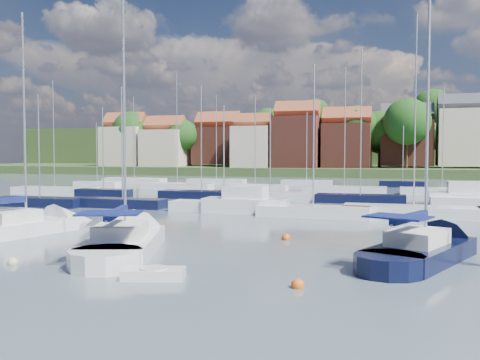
% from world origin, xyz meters
% --- Properties ---
extents(ground, '(260.00, 260.00, 0.00)m').
position_xyz_m(ground, '(0.00, 40.00, 0.00)').
color(ground, '#404B57').
rests_on(ground, ground).
extents(sailboat_left, '(5.48, 11.22, 14.78)m').
position_xyz_m(sailboat_left, '(-15.02, 5.52, 0.36)').
color(sailboat_left, silver).
rests_on(sailboat_left, ground).
extents(sailboat_centre, '(6.73, 12.67, 16.63)m').
position_xyz_m(sailboat_centre, '(-6.87, 2.46, 0.35)').
color(sailboat_centre, silver).
rests_on(sailboat_centre, ground).
extents(sailboat_navy, '(7.10, 11.40, 15.46)m').
position_xyz_m(sailboat_navy, '(8.51, 3.95, 0.36)').
color(sailboat_navy, black).
rests_on(sailboat_navy, ground).
extents(tender, '(2.69, 1.75, 0.53)m').
position_xyz_m(tender, '(-2.46, -3.81, 0.21)').
color(tender, silver).
rests_on(tender, ground).
extents(buoy_b, '(0.45, 0.45, 0.45)m').
position_xyz_m(buoy_b, '(-9.76, -3.12, 0.00)').
color(buoy_b, beige).
rests_on(buoy_b, ground).
extents(buoy_c, '(0.46, 0.46, 0.46)m').
position_xyz_m(buoy_c, '(-6.41, -0.90, 0.00)').
color(buoy_c, '#D85914').
rests_on(buoy_c, ground).
extents(buoy_d, '(0.51, 0.51, 0.51)m').
position_xyz_m(buoy_d, '(3.33, -3.61, 0.00)').
color(buoy_d, '#D85914').
rests_on(buoy_d, ground).
extents(buoy_e, '(0.51, 0.51, 0.51)m').
position_xyz_m(buoy_e, '(0.74, 7.15, 0.00)').
color(buoy_e, '#D85914').
rests_on(buoy_e, ground).
extents(marina_field, '(79.62, 41.41, 15.93)m').
position_xyz_m(marina_field, '(1.91, 35.15, 0.43)').
color(marina_field, silver).
rests_on(marina_field, ground).
extents(far_shore_town, '(212.46, 90.00, 22.27)m').
position_xyz_m(far_shore_town, '(2.23, 132.67, 4.61)').
color(far_shore_town, '#3B4D26').
rests_on(far_shore_town, ground).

